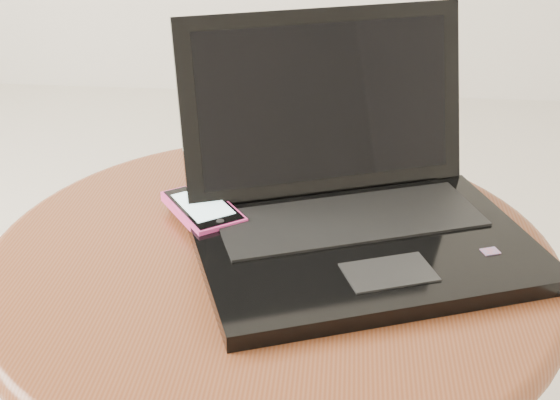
{
  "coord_description": "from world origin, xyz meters",
  "views": [
    {
      "loc": [
        0.01,
        -0.58,
        0.9
      ],
      "look_at": [
        -0.05,
        0.09,
        0.55
      ],
      "focal_mm": 47.32,
      "sensor_mm": 36.0,
      "label": 1
    }
  ],
  "objects": [
    {
      "name": "table",
      "position": [
        -0.06,
        0.09,
        0.39
      ],
      "size": [
        0.62,
        0.62,
        0.49
      ],
      "color": "#5A301B",
      "rests_on": "ground"
    },
    {
      "name": "laptop",
      "position": [
        0.02,
        0.13,
        0.53
      ],
      "size": [
        0.42,
        0.4,
        0.22
      ],
      "color": "black",
      "rests_on": "table"
    },
    {
      "name": "phone_black",
      "position": [
        -0.13,
        0.14,
        0.5
      ],
      "size": [
        0.13,
        0.14,
        0.01
      ],
      "color": "black",
      "rests_on": "table"
    },
    {
      "name": "phone_pink",
      "position": [
        -0.14,
        0.14,
        0.51
      ],
      "size": [
        0.11,
        0.12,
        0.01
      ],
      "color": "#F33D98",
      "rests_on": "phone_black"
    }
  ]
}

